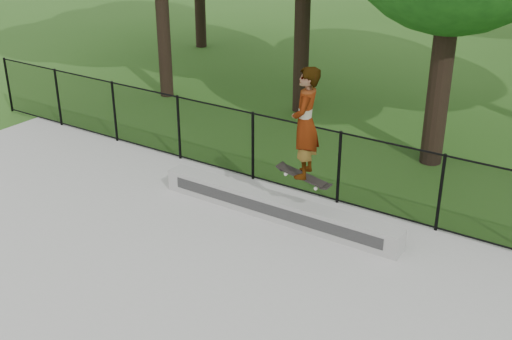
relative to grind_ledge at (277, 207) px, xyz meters
name	(u,v)px	position (x,y,z in m)	size (l,w,h in m)	color
ground	(25,327)	(-1.34, -4.70, -0.28)	(100.00, 100.00, 0.00)	#275417
concrete_slab	(25,325)	(-1.34, -4.70, -0.25)	(14.00, 12.00, 0.06)	#ACACA6
grind_ledge	(277,207)	(0.00, 0.00, 0.00)	(4.96, 0.40, 0.43)	#9B9B97
skater_airborne	(305,124)	(0.67, -0.22, 1.86)	(0.83, 0.81, 2.09)	black
chainlink_fence	(253,146)	(-1.34, 1.20, 0.53)	(16.06, 0.06, 1.50)	black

